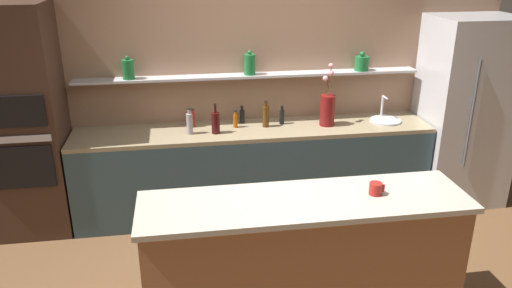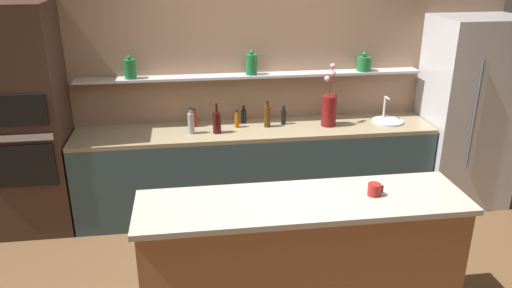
{
  "view_description": "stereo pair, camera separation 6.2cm",
  "coord_description": "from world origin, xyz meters",
  "px_view_note": "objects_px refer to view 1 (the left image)",
  "views": [
    {
      "loc": [
        -0.79,
        -3.42,
        2.6
      ],
      "look_at": [
        -0.2,
        0.37,
        1.1
      ],
      "focal_mm": 35.0,
      "sensor_mm": 36.0,
      "label": 1
    },
    {
      "loc": [
        -0.73,
        -3.43,
        2.6
      ],
      "look_at": [
        -0.2,
        0.37,
        1.1
      ],
      "focal_mm": 35.0,
      "sensor_mm": 36.0,
      "label": 2
    }
  ],
  "objects_px": {
    "bottle_wine_5": "(216,122)",
    "coffee_mug": "(376,189)",
    "refrigerator": "(465,112)",
    "bottle_sauce_1": "(282,116)",
    "bottle_sauce_2": "(193,119)",
    "bottle_spirit_4": "(190,123)",
    "bottle_sauce_3": "(242,116)",
    "bottle_spirit_6": "(266,116)",
    "oven_tower": "(23,123)",
    "bottle_sauce_0": "(235,120)",
    "flower_vase": "(327,108)",
    "sink_fixture": "(385,119)"
  },
  "relations": [
    {
      "from": "bottle_sauce_0",
      "to": "bottle_sauce_1",
      "type": "relative_size",
      "value": 0.93
    },
    {
      "from": "flower_vase",
      "to": "bottle_spirit_6",
      "type": "distance_m",
      "value": 0.63
    },
    {
      "from": "oven_tower",
      "to": "bottle_spirit_6",
      "type": "height_order",
      "value": "oven_tower"
    },
    {
      "from": "flower_vase",
      "to": "bottle_sauce_3",
      "type": "height_order",
      "value": "flower_vase"
    },
    {
      "from": "sink_fixture",
      "to": "oven_tower",
      "type": "bearing_deg",
      "value": -179.81
    },
    {
      "from": "bottle_sauce_3",
      "to": "bottle_sauce_2",
      "type": "bearing_deg",
      "value": -175.19
    },
    {
      "from": "bottle_wine_5",
      "to": "coffee_mug",
      "type": "relative_size",
      "value": 2.77
    },
    {
      "from": "bottle_sauce_0",
      "to": "flower_vase",
      "type": "bearing_deg",
      "value": -4.51
    },
    {
      "from": "flower_vase",
      "to": "coffee_mug",
      "type": "distance_m",
      "value": 1.74
    },
    {
      "from": "refrigerator",
      "to": "bottle_sauce_0",
      "type": "height_order",
      "value": "refrigerator"
    },
    {
      "from": "bottle_sauce_3",
      "to": "bottle_spirit_6",
      "type": "relative_size",
      "value": 0.67
    },
    {
      "from": "flower_vase",
      "to": "bottle_sauce_3",
      "type": "xyz_separation_m",
      "value": [
        -0.84,
        0.2,
        -0.1
      ]
    },
    {
      "from": "bottle_sauce_2",
      "to": "bottle_spirit_6",
      "type": "relative_size",
      "value": 0.7
    },
    {
      "from": "bottle_spirit_4",
      "to": "bottle_wine_5",
      "type": "relative_size",
      "value": 0.87
    },
    {
      "from": "flower_vase",
      "to": "sink_fixture",
      "type": "xyz_separation_m",
      "value": [
        0.64,
        0.02,
        -0.16
      ]
    },
    {
      "from": "flower_vase",
      "to": "bottle_sauce_3",
      "type": "relative_size",
      "value": 3.41
    },
    {
      "from": "bottle_spirit_4",
      "to": "bottle_sauce_0",
      "type": "bearing_deg",
      "value": 14.55
    },
    {
      "from": "bottle_sauce_1",
      "to": "refrigerator",
      "type": "bearing_deg",
      "value": -3.84
    },
    {
      "from": "bottle_wine_5",
      "to": "flower_vase",
      "type": "bearing_deg",
      "value": 3.32
    },
    {
      "from": "refrigerator",
      "to": "bottle_spirit_6",
      "type": "relative_size",
      "value": 7.29
    },
    {
      "from": "oven_tower",
      "to": "sink_fixture",
      "type": "height_order",
      "value": "oven_tower"
    },
    {
      "from": "oven_tower",
      "to": "bottle_spirit_4",
      "type": "relative_size",
      "value": 8.3
    },
    {
      "from": "flower_vase",
      "to": "bottle_sauce_1",
      "type": "bearing_deg",
      "value": 166.81
    },
    {
      "from": "bottle_sauce_1",
      "to": "bottle_sauce_2",
      "type": "distance_m",
      "value": 0.91
    },
    {
      "from": "bottle_sauce_2",
      "to": "bottle_wine_5",
      "type": "relative_size",
      "value": 0.63
    },
    {
      "from": "refrigerator",
      "to": "sink_fixture",
      "type": "xyz_separation_m",
      "value": [
        -0.86,
        0.05,
        -0.05
      ]
    },
    {
      "from": "flower_vase",
      "to": "bottle_spirit_6",
      "type": "height_order",
      "value": "flower_vase"
    },
    {
      "from": "refrigerator",
      "to": "bottle_sauce_3",
      "type": "relative_size",
      "value": 10.82
    },
    {
      "from": "bottle_sauce_2",
      "to": "oven_tower",
      "type": "bearing_deg",
      "value": -174.79
    },
    {
      "from": "bottle_sauce_3",
      "to": "coffee_mug",
      "type": "distance_m",
      "value": 2.04
    },
    {
      "from": "oven_tower",
      "to": "bottle_spirit_6",
      "type": "bearing_deg",
      "value": 0.88
    },
    {
      "from": "refrigerator",
      "to": "bottle_wine_5",
      "type": "bearing_deg",
      "value": -179.13
    },
    {
      "from": "bottle_spirit_4",
      "to": "bottle_sauce_1",
      "type": "bearing_deg",
      "value": 9.09
    },
    {
      "from": "flower_vase",
      "to": "sink_fixture",
      "type": "height_order",
      "value": "flower_vase"
    },
    {
      "from": "bottle_sauce_1",
      "to": "bottle_wine_5",
      "type": "bearing_deg",
      "value": -166.15
    },
    {
      "from": "refrigerator",
      "to": "bottle_sauce_2",
      "type": "distance_m",
      "value": 2.86
    },
    {
      "from": "bottle_sauce_2",
      "to": "bottle_wine_5",
      "type": "height_order",
      "value": "bottle_wine_5"
    },
    {
      "from": "sink_fixture",
      "to": "bottle_wine_5",
      "type": "height_order",
      "value": "bottle_wine_5"
    },
    {
      "from": "oven_tower",
      "to": "flower_vase",
      "type": "bearing_deg",
      "value": -0.21
    },
    {
      "from": "flower_vase",
      "to": "sink_fixture",
      "type": "relative_size",
      "value": 1.93
    },
    {
      "from": "bottle_sauce_3",
      "to": "bottle_wine_5",
      "type": "distance_m",
      "value": 0.39
    },
    {
      "from": "refrigerator",
      "to": "coffee_mug",
      "type": "distance_m",
      "value": 2.39
    },
    {
      "from": "refrigerator",
      "to": "oven_tower",
      "type": "height_order",
      "value": "oven_tower"
    },
    {
      "from": "oven_tower",
      "to": "coffee_mug",
      "type": "height_order",
      "value": "oven_tower"
    },
    {
      "from": "bottle_sauce_0",
      "to": "bottle_sauce_2",
      "type": "relative_size",
      "value": 0.94
    },
    {
      "from": "refrigerator",
      "to": "bottle_sauce_1",
      "type": "bearing_deg",
      "value": 176.16
    },
    {
      "from": "sink_fixture",
      "to": "bottle_wine_5",
      "type": "bearing_deg",
      "value": -177.16
    },
    {
      "from": "bottle_sauce_2",
      "to": "coffee_mug",
      "type": "height_order",
      "value": "bottle_sauce_2"
    },
    {
      "from": "bottle_sauce_3",
      "to": "bottle_spirit_6",
      "type": "height_order",
      "value": "bottle_spirit_6"
    },
    {
      "from": "bottle_sauce_0",
      "to": "bottle_sauce_1",
      "type": "distance_m",
      "value": 0.48
    }
  ]
}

